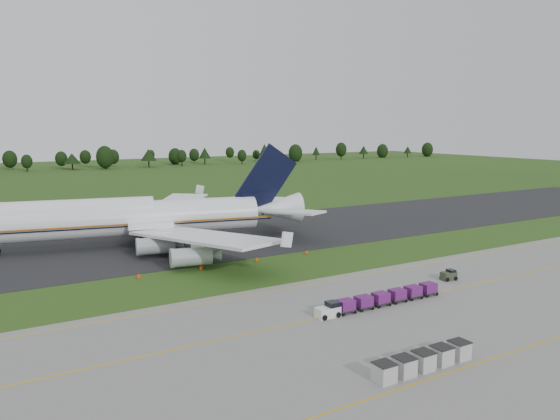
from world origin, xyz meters
TOP-DOWN VIEW (x-y plane):
  - ground at (0.00, 0.00)m, footprint 600.00×600.00m
  - apron at (0.00, -34.00)m, footprint 300.00×52.00m
  - taxiway at (0.00, 28.00)m, footprint 300.00×40.00m
  - apron_markings at (0.00, -26.98)m, footprint 300.00×30.20m
  - tree_line at (9.87, 220.65)m, footprint 528.41×20.36m
  - aircraft at (-13.42, 28.86)m, footprint 68.13×64.81m
  - baggage_train at (4.39, -22.19)m, footprint 19.07×1.73m
  - utility_cart at (21.05, -18.48)m, footprint 2.33×1.54m
  - uld_row at (-4.09, -38.27)m, footprint 11.39×1.79m
  - edge_markers at (-2.88, 5.90)m, footprint 30.53×0.30m

SIDE VIEW (x-z plane):
  - ground at x=0.00m, z-range 0.00..0.00m
  - apron at x=0.00m, z-range 0.00..0.06m
  - taxiway at x=0.00m, z-range 0.00..0.08m
  - apron_markings at x=0.00m, z-range 0.06..0.07m
  - edge_markers at x=-2.88m, z-range -0.03..0.57m
  - utility_cart at x=21.05m, z-range 0.05..1.26m
  - uld_row at x=-4.09m, z-range 0.07..1.83m
  - baggage_train at x=4.39m, z-range 0.13..1.80m
  - aircraft at x=-13.42m, z-range -4.08..14.96m
  - tree_line at x=9.87m, z-range 0.18..11.88m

